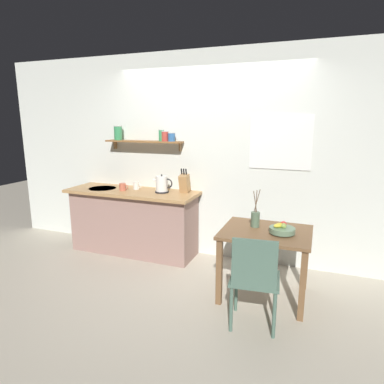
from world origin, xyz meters
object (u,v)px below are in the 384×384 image
at_px(dining_chair_near, 254,277).
at_px(twig_vase, 255,219).
at_px(dining_table, 266,242).
at_px(electric_kettle, 162,184).
at_px(fruit_bowl, 282,229).
at_px(coffee_mug_spare, 136,186).
at_px(knife_block, 185,183).
at_px(coffee_mug_by_sink, 123,187).

distance_m(dining_chair_near, twig_vase, 0.78).
xyz_separation_m(dining_table, dining_chair_near, (0.00, -0.60, -0.11)).
bearing_deg(twig_vase, dining_chair_near, -79.10).
relative_size(twig_vase, electric_kettle, 1.52).
xyz_separation_m(fruit_bowl, electric_kettle, (-1.62, 0.61, 0.23)).
relative_size(twig_vase, coffee_mug_spare, 3.29).
relative_size(fruit_bowl, knife_block, 0.78).
bearing_deg(coffee_mug_by_sink, dining_table, -14.05).
relative_size(fruit_bowl, twig_vase, 0.62).
height_order(electric_kettle, coffee_mug_spare, electric_kettle).
xyz_separation_m(coffee_mug_by_sink, coffee_mug_spare, (0.13, 0.14, 0.00)).
distance_m(twig_vase, coffee_mug_spare, 1.84).
relative_size(dining_table, twig_vase, 2.18).
bearing_deg(coffee_mug_by_sink, electric_kettle, 8.20).
relative_size(twig_vase, knife_block, 1.27).
bearing_deg(coffee_mug_spare, electric_kettle, -7.52).
bearing_deg(twig_vase, electric_kettle, 159.79).
relative_size(dining_chair_near, coffee_mug_spare, 7.08).
distance_m(knife_block, coffee_mug_by_sink, 0.86).
xyz_separation_m(fruit_bowl, coffee_mug_by_sink, (-2.17, 0.53, 0.17)).
xyz_separation_m(dining_table, knife_block, (-1.18, 0.68, 0.42)).
bearing_deg(coffee_mug_spare, knife_block, 3.70).
height_order(dining_table, dining_chair_near, dining_chair_near).
distance_m(dining_table, coffee_mug_by_sink, 2.10).
bearing_deg(coffee_mug_spare, dining_chair_near, -33.41).
height_order(dining_table, twig_vase, twig_vase).
bearing_deg(twig_vase, coffee_mug_spare, 162.71).
height_order(coffee_mug_by_sink, coffee_mug_spare, same).
bearing_deg(twig_vase, coffee_mug_by_sink, 167.73).
relative_size(dining_table, dining_chair_near, 1.01).
bearing_deg(electric_kettle, fruit_bowl, -20.79).
bearing_deg(coffee_mug_by_sink, coffee_mug_spare, 45.61).
bearing_deg(knife_block, fruit_bowl, -28.12).
distance_m(dining_table, twig_vase, 0.26).
bearing_deg(coffee_mug_spare, fruit_bowl, -18.19).
bearing_deg(electric_kettle, dining_chair_near, -39.06).
xyz_separation_m(dining_chair_near, twig_vase, (-0.13, 0.70, 0.31)).
bearing_deg(coffee_mug_spare, twig_vase, -17.29).
distance_m(fruit_bowl, twig_vase, 0.32).
distance_m(dining_chair_near, coffee_mug_by_sink, 2.34).
bearing_deg(electric_kettle, coffee_mug_spare, 172.48).
height_order(dining_chair_near, fruit_bowl, dining_chair_near).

